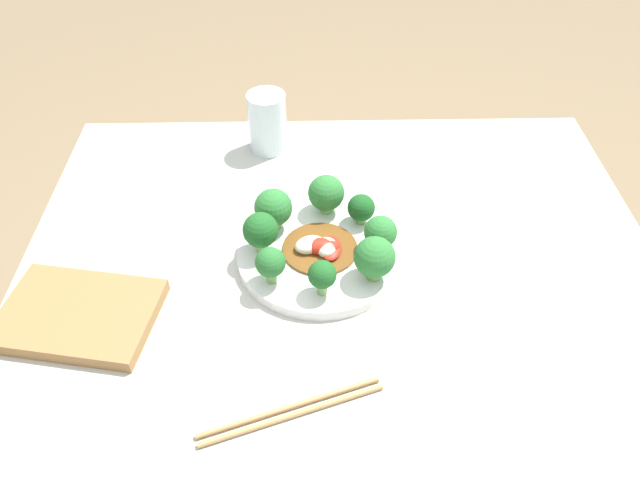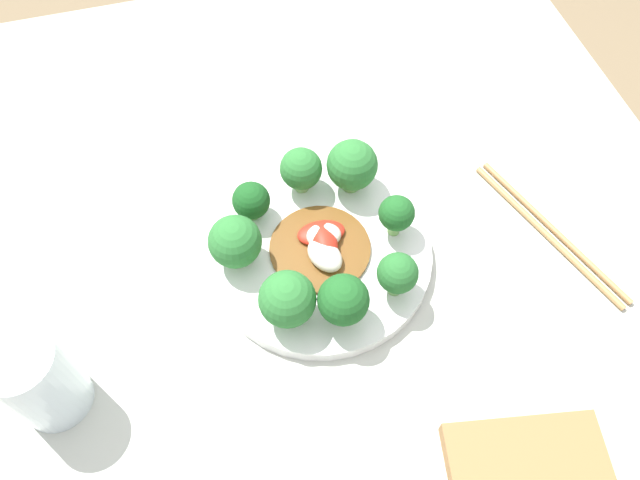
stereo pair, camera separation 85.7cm
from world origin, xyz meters
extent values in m
cube|color=#B7BCAD|center=(0.00, 0.00, 0.38)|extent=(0.98, 0.86, 0.75)
cylinder|color=white|center=(0.03, -0.04, 0.76)|extent=(0.25, 0.25, 0.02)
cylinder|color=#70A356|center=(0.10, 0.03, 0.78)|extent=(0.02, 0.02, 0.02)
sphere|color=#286B2D|center=(0.10, 0.03, 0.81)|extent=(0.04, 0.04, 0.04)
cylinder|color=#7AAD5B|center=(0.10, -0.09, 0.78)|extent=(0.02, 0.02, 0.02)
sphere|color=#2D7533|center=(0.10, -0.09, 0.81)|extent=(0.06, 0.06, 0.06)
cylinder|color=#7AAD5B|center=(0.03, 0.05, 0.78)|extent=(0.01, 0.01, 0.02)
sphere|color=#1E5B23|center=(0.03, 0.05, 0.81)|extent=(0.04, 0.04, 0.04)
cylinder|color=#7AAD5B|center=(-0.04, 0.02, 0.78)|extent=(0.02, 0.02, 0.02)
sphere|color=#2D7533|center=(-0.04, 0.02, 0.81)|extent=(0.06, 0.06, 0.06)
cylinder|color=#89B76B|center=(0.02, -0.13, 0.78)|extent=(0.02, 0.02, 0.01)
sphere|color=#2D7533|center=(0.02, -0.13, 0.81)|extent=(0.06, 0.06, 0.06)
cylinder|color=#70A356|center=(-0.03, -0.10, 0.78)|extent=(0.02, 0.02, 0.01)
sphere|color=#19511E|center=(-0.03, -0.10, 0.80)|extent=(0.04, 0.04, 0.04)
cylinder|color=#89B76B|center=(-0.06, -0.04, 0.78)|extent=(0.02, 0.02, 0.02)
sphere|color=#2D7533|center=(-0.06, -0.04, 0.81)|extent=(0.05, 0.05, 0.05)
cylinder|color=#7AAD5B|center=(0.12, -0.04, 0.78)|extent=(0.02, 0.02, 0.02)
sphere|color=#1E5B23|center=(0.12, -0.04, 0.81)|extent=(0.05, 0.05, 0.05)
cylinder|color=brown|center=(0.03, -0.04, 0.77)|extent=(0.11, 0.11, 0.00)
ellipsoid|color=red|center=(0.03, -0.03, 0.78)|extent=(0.06, 0.04, 0.02)
ellipsoid|color=silver|center=(0.05, -0.04, 0.78)|extent=(0.06, 0.05, 0.02)
ellipsoid|color=silver|center=(0.02, -0.03, 0.78)|extent=(0.04, 0.04, 0.02)
ellipsoid|color=red|center=(0.02, -0.03, 0.78)|extent=(0.04, 0.06, 0.01)
cylinder|color=silver|center=(0.12, -0.34, 0.81)|extent=(0.07, 0.07, 0.11)
cylinder|color=#AD7F4C|center=(0.07, 0.23, 0.76)|extent=(0.23, 0.08, 0.01)
cylinder|color=#AD7F4C|center=(0.07, 0.24, 0.76)|extent=(0.23, 0.08, 0.01)
cube|color=olive|center=(0.37, 0.08, 0.76)|extent=(0.23, 0.19, 0.02)
camera|label=1|loc=(0.05, 0.65, 1.43)|focal=35.00mm
camera|label=2|loc=(0.38, -0.14, 1.38)|focal=35.00mm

